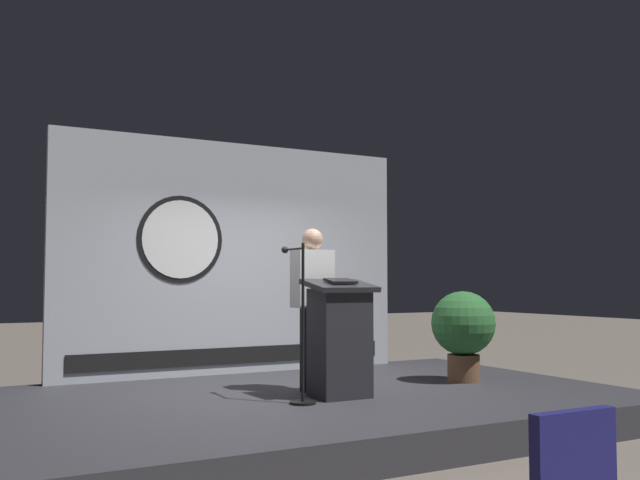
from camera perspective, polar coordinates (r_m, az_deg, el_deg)
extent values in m
plane|color=#6B6056|center=(7.27, -1.27, -14.59)|extent=(40.00, 40.00, 0.00)
cube|color=#333338|center=(7.24, -1.27, -13.42)|extent=(6.40, 4.00, 0.30)
cube|color=#B2B7C1|center=(8.82, -6.78, -1.40)|extent=(4.42, 0.10, 2.82)
cylinder|color=black|center=(8.53, -11.11, 0.06)|extent=(1.03, 0.02, 1.03)
cylinder|color=white|center=(8.53, -11.10, 0.06)|extent=(0.92, 0.02, 0.92)
cube|color=black|center=(8.81, -6.69, -9.17)|extent=(3.98, 0.02, 0.20)
cube|color=#26262B|center=(6.96, 1.59, -8.23)|extent=(0.52, 0.40, 1.05)
cube|color=#26262B|center=(6.93, 1.58, -3.66)|extent=(0.64, 0.50, 0.13)
cube|color=black|center=(6.91, 1.67, -3.29)|extent=(0.28, 0.20, 0.06)
cylinder|color=black|center=(7.36, -0.62, -8.74)|extent=(0.26, 0.26, 0.85)
cube|color=white|center=(7.33, -0.62, -3.12)|extent=(0.40, 0.24, 0.59)
sphere|color=tan|center=(7.34, -0.61, 0.06)|extent=(0.22, 0.22, 0.22)
cylinder|color=black|center=(6.66, -1.39, -12.89)|extent=(0.24, 0.24, 0.02)
cylinder|color=black|center=(6.58, -1.38, -6.65)|extent=(0.03, 0.03, 1.48)
cylinder|color=black|center=(6.75, -2.12, -0.72)|extent=(0.02, 0.38, 0.02)
sphere|color=#262626|center=(6.92, -2.82, -0.79)|extent=(0.07, 0.07, 0.07)
cylinder|color=brown|center=(8.24, 11.43, -10.01)|extent=(0.36, 0.36, 0.30)
sphere|color=#2D6B33|center=(8.20, 11.39, -6.54)|extent=(0.72, 0.72, 0.72)
cube|color=navy|center=(3.22, 19.69, -16.58)|extent=(0.44, 0.06, 0.44)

